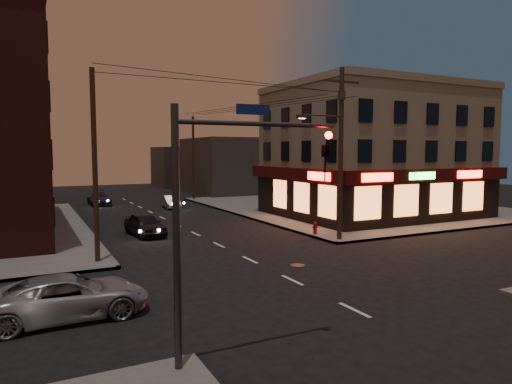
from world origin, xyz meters
TOP-DOWN VIEW (x-y plane):
  - ground at (0.00, 0.00)m, footprint 120.00×120.00m
  - sidewalk_ne at (18.00, 19.00)m, footprint 24.00×28.00m
  - pizza_building at (15.93, 13.43)m, footprint 15.85×12.85m
  - bg_building_ne_a at (14.00, 38.00)m, footprint 10.00×12.00m
  - bg_building_ne_b at (12.00, 52.00)m, footprint 8.00×8.00m
  - utility_pole_main at (6.68, 5.80)m, footprint 4.20×0.44m
  - utility_pole_far at (6.80, 32.00)m, footprint 0.26×0.26m
  - utility_pole_west at (-6.80, 6.50)m, footprint 0.24×0.24m
  - traffic_signal at (-5.57, -5.60)m, footprint 4.49×0.32m
  - suv_cross at (-8.61, -0.42)m, footprint 5.03×2.39m
  - sedan_near at (-3.07, 12.85)m, footprint 2.15×4.39m
  - sedan_mid at (2.40, 25.84)m, footprint 1.58×3.76m
  - sedan_far at (-3.25, 31.68)m, footprint 1.95×4.65m
  - fire_hydrant at (6.40, 7.75)m, footprint 0.34×0.34m

SIDE VIEW (x-z plane):
  - ground at x=0.00m, z-range 0.00..0.00m
  - sidewalk_ne at x=18.00m, z-range 0.00..0.15m
  - fire_hydrant at x=6.40m, z-range 0.19..0.97m
  - sedan_mid at x=2.40m, z-range 0.00..1.21m
  - sedan_far at x=-3.25m, z-range 0.00..1.34m
  - suv_cross at x=-8.61m, z-range 0.00..1.39m
  - sedan_near at x=-3.07m, z-range 0.00..1.44m
  - bg_building_ne_b at x=12.00m, z-range 0.00..6.00m
  - bg_building_ne_a at x=14.00m, z-range 0.00..7.00m
  - traffic_signal at x=-5.57m, z-range 0.92..7.39m
  - utility_pole_far at x=6.80m, z-range 0.15..9.15m
  - utility_pole_west at x=-6.80m, z-range 0.15..9.15m
  - pizza_building at x=15.93m, z-range 0.10..10.60m
  - utility_pole_main at x=6.68m, z-range 0.76..10.76m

